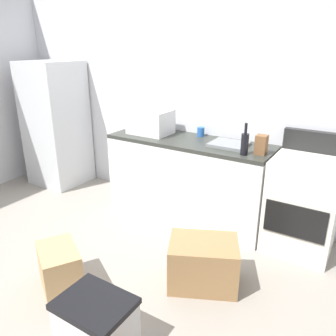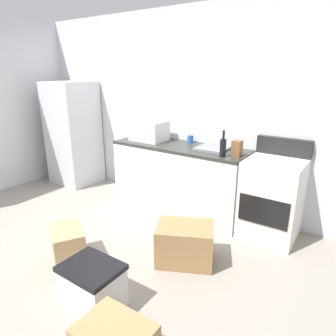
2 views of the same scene
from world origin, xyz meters
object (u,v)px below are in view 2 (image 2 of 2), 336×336
at_px(wine_bottle, 223,147).
at_px(storage_bin, 93,286).
at_px(cardboard_box_medium, 185,243).
at_px(knife_block, 237,148).
at_px(coffee_mug, 190,139).
at_px(cardboard_box_large, 68,245).
at_px(microwave, 149,131).
at_px(refrigerator, 74,133).
at_px(stove_oven, 272,198).

xyz_separation_m(wine_bottle, storage_bin, (-0.28, -1.73, -0.82)).
bearing_deg(cardboard_box_medium, knife_block, 82.43).
height_order(coffee_mug, cardboard_box_large, coffee_mug).
height_order(microwave, storage_bin, microwave).
relative_size(refrigerator, stove_oven, 1.51).
relative_size(cardboard_box_large, storage_bin, 0.93).
height_order(refrigerator, knife_block, refrigerator).
bearing_deg(knife_block, coffee_mug, 159.80).
distance_m(stove_oven, cardboard_box_large, 2.23).
bearing_deg(stove_oven, cardboard_box_medium, -118.87).
xyz_separation_m(microwave, storage_bin, (0.91, -1.92, -0.84)).
xyz_separation_m(knife_block, cardboard_box_large, (-1.07, -1.55, -0.81)).
xyz_separation_m(refrigerator, cardboard_box_large, (1.78, -1.58, -0.65)).
height_order(stove_oven, cardboard_box_large, stove_oven).
distance_m(microwave, storage_bin, 2.28).
xyz_separation_m(wine_bottle, cardboard_box_large, (-0.95, -1.44, -0.83)).
distance_m(stove_oven, storage_bin, 2.10).
distance_m(microwave, knife_block, 1.31).
bearing_deg(storage_bin, knife_block, 77.57).
relative_size(microwave, cardboard_box_large, 1.08).
distance_m(stove_oven, wine_bottle, 0.79).
bearing_deg(refrigerator, microwave, 2.18).
xyz_separation_m(wine_bottle, coffee_mug, (-0.64, 0.39, -0.06)).
xyz_separation_m(microwave, coffee_mug, (0.54, 0.20, -0.09)).
height_order(stove_oven, cardboard_box_medium, stove_oven).
relative_size(stove_oven, cardboard_box_large, 2.58).
bearing_deg(coffee_mug, cardboard_box_medium, -61.20).
height_order(stove_oven, knife_block, stove_oven).
relative_size(refrigerator, wine_bottle, 5.54).
bearing_deg(refrigerator, knife_block, -0.57).
relative_size(knife_block, cardboard_box_medium, 0.33).
distance_m(coffee_mug, cardboard_box_large, 2.01).
bearing_deg(cardboard_box_medium, storage_bin, -106.94).
bearing_deg(refrigerator, cardboard_box_medium, -18.72).
xyz_separation_m(stove_oven, cardboard_box_large, (-1.49, -1.63, -0.29)).
distance_m(wine_bottle, cardboard_box_medium, 1.14).
distance_m(stove_oven, knife_block, 0.68).
distance_m(microwave, cardboard_box_medium, 1.76).
xyz_separation_m(wine_bottle, knife_block, (0.12, 0.10, -0.02)).
height_order(knife_block, cardboard_box_large, knife_block).
height_order(wine_bottle, storage_bin, wine_bottle).
bearing_deg(coffee_mug, wine_bottle, -30.91).
bearing_deg(microwave, coffee_mug, 19.77).
distance_m(knife_block, cardboard_box_large, 2.05).
distance_m(refrigerator, cardboard_box_large, 2.46).
relative_size(refrigerator, microwave, 3.61).
relative_size(stove_oven, microwave, 2.39).
bearing_deg(stove_oven, knife_block, -168.77).
relative_size(refrigerator, coffee_mug, 16.61).
bearing_deg(wine_bottle, storage_bin, -99.21).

